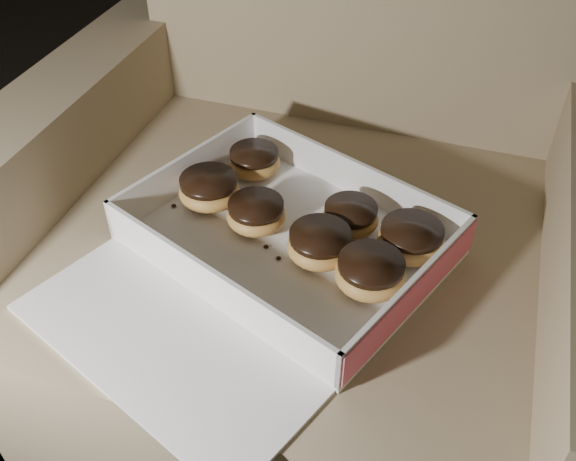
% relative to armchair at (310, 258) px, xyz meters
% --- Properties ---
extents(floor, '(4.50, 4.50, 0.00)m').
position_rel_armchair_xyz_m(floor, '(0.32, 0.09, -0.29)').
color(floor, black).
rests_on(floor, ground).
extents(armchair, '(0.88, 0.74, 0.92)m').
position_rel_armchair_xyz_m(armchair, '(0.00, 0.00, 0.00)').
color(armchair, '#8A7658').
rests_on(armchair, floor).
extents(bakery_box, '(0.52, 0.56, 0.07)m').
position_rel_armchair_xyz_m(bakery_box, '(-0.01, -0.15, 0.13)').
color(bakery_box, white).
rests_on(bakery_box, armchair).
extents(donut_a, '(0.09, 0.09, 0.04)m').
position_rel_armchair_xyz_m(donut_a, '(0.12, -0.15, 0.15)').
color(donut_a, '#C38D44').
rests_on(donut_a, bakery_box).
extents(donut_b, '(0.09, 0.09, 0.04)m').
position_rel_armchair_xyz_m(donut_b, '(-0.13, -0.07, 0.15)').
color(donut_b, '#C38D44').
rests_on(donut_b, bakery_box).
extents(donut_c, '(0.09, 0.09, 0.04)m').
position_rel_armchair_xyz_m(donut_c, '(0.16, -0.08, 0.15)').
color(donut_c, '#C38D44').
rests_on(donut_c, bakery_box).
extents(donut_d, '(0.08, 0.08, 0.04)m').
position_rel_armchair_xyz_m(donut_d, '(-0.10, 0.02, 0.15)').
color(donut_d, '#C38D44').
rests_on(donut_d, bakery_box).
extents(donut_e, '(0.09, 0.09, 0.04)m').
position_rel_armchair_xyz_m(donut_e, '(0.05, -0.12, 0.15)').
color(donut_e, '#C38D44').
rests_on(donut_e, bakery_box).
extents(donut_f, '(0.08, 0.08, 0.04)m').
position_rel_armchair_xyz_m(donut_f, '(0.07, -0.06, 0.15)').
color(donut_f, '#C38D44').
rests_on(donut_f, bakery_box).
extents(donut_g, '(0.08, 0.08, 0.04)m').
position_rel_armchair_xyz_m(donut_g, '(-0.05, -0.09, 0.15)').
color(donut_g, '#C38D44').
rests_on(donut_g, bakery_box).
extents(crumb_a, '(0.01, 0.01, 0.00)m').
position_rel_armchair_xyz_m(crumb_a, '(-0.02, -0.13, 0.13)').
color(crumb_a, black).
rests_on(crumb_a, bakery_box).
extents(crumb_b, '(0.01, 0.01, 0.00)m').
position_rel_armchair_xyz_m(crumb_b, '(-0.18, -0.09, 0.13)').
color(crumb_b, black).
rests_on(crumb_b, bakery_box).
extents(crumb_c, '(0.01, 0.01, 0.00)m').
position_rel_armchair_xyz_m(crumb_c, '(-0.00, -0.14, 0.13)').
color(crumb_c, black).
rests_on(crumb_c, bakery_box).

